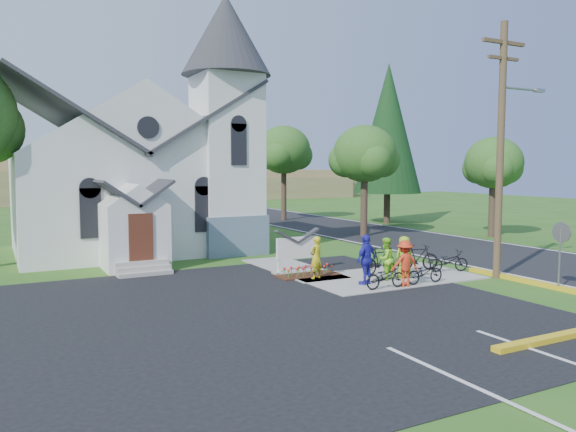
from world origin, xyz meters
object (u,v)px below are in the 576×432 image
church_sign (297,248)px  bike_1 (380,261)px  cyclist_0 (316,257)px  bike_0 (386,277)px  cyclist_4 (404,257)px  stop_sign (561,241)px  bike_3 (418,257)px  cyclist_1 (385,259)px  cyclist_2 (366,259)px  bike_2 (425,272)px  cyclist_3 (405,263)px  utility_pole (502,142)px  bike_4 (449,261)px

church_sign → bike_1: 3.45m
cyclist_0 → bike_1: cyclist_0 is taller
bike_0 → cyclist_4: (1.86, 1.24, 0.39)m
stop_sign → bike_3: bearing=111.3°
cyclist_1 → bike_1: (0.50, 1.00, -0.27)m
church_sign → stop_sign: bearing=-48.1°
bike_1 → cyclist_1: bearing=141.6°
bike_3 → cyclist_2: bearing=126.9°
cyclist_0 → bike_2: bearing=122.1°
cyclist_2 → cyclist_3: 1.40m
utility_pole → bike_2: 6.06m
stop_sign → cyclist_1: (-4.45, 4.28, -0.91)m
cyclist_2 → bike_3: 3.81m
cyclist_1 → cyclist_4: (0.89, -0.04, 0.01)m
church_sign → bike_4: 6.36m
cyclist_1 → bike_4: size_ratio=0.97×
cyclist_0 → cyclist_4: size_ratio=1.01×
bike_0 → bike_2: bike_0 is taller
utility_pole → bike_0: bearing=176.8°
church_sign → cyclist_0: 1.67m
cyclist_0 → bike_0: cyclist_0 is taller
stop_sign → bike_1: 6.69m
church_sign → cyclist_3: cyclist_3 is taller
bike_3 → bike_4: 1.27m
stop_sign → bike_3: size_ratio=1.34×
cyclist_0 → bike_0: bearing=98.5°
bike_0 → bike_3: bike_3 is taller
stop_sign → cyclist_1: stop_sign is taller
cyclist_1 → cyclist_3: 1.28m
cyclist_0 → cyclist_4: 3.48m
utility_pole → cyclist_4: bearing=156.2°
bike_1 → cyclist_3: size_ratio=1.09×
cyclist_3 → bike_3: size_ratio=0.92×
bike_1 → cyclist_4: 1.14m
utility_pole → bike_4: (-0.98, 1.70, -4.91)m
bike_1 → cyclist_4: bearing=-171.3°
church_sign → cyclist_1: church_sign is taller
utility_pole → stop_sign: 4.52m
stop_sign → bike_1: (-3.95, 5.28, -1.18)m
church_sign → stop_sign: (6.63, -7.40, 0.75)m
bike_2 → cyclist_3: size_ratio=0.97×
bike_1 → bike_2: (0.36, -2.28, -0.13)m
bike_2 → bike_3: (1.56, 2.20, 0.12)m
cyclist_4 → bike_3: bearing=-141.8°
church_sign → bike_0: (1.22, -4.40, -0.54)m
cyclist_3 → bike_4: 3.79m
church_sign → stop_sign: size_ratio=0.89×
bike_0 → bike_4: bearing=-70.2°
cyclist_1 → bike_1: size_ratio=0.89×
stop_sign → bike_1: size_ratio=1.34×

